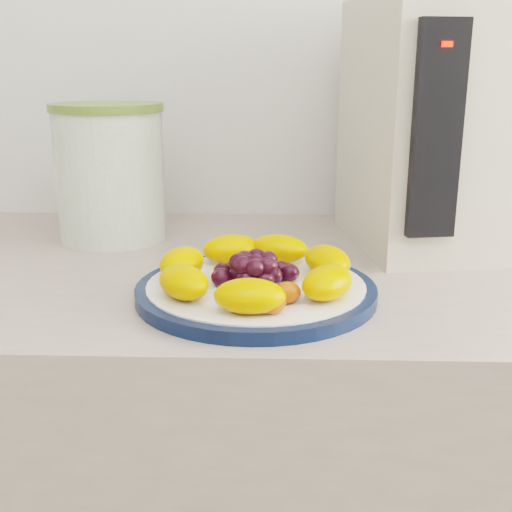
{
  "coord_description": "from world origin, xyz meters",
  "views": [
    {
      "loc": [
        -0.07,
        0.36,
        1.16
      ],
      "look_at": [
        -0.09,
        1.06,
        0.95
      ],
      "focal_mm": 45.0,
      "sensor_mm": 36.0,
      "label": 1
    }
  ],
  "objects": [
    {
      "name": "canister",
      "position": [
        -0.32,
        1.32,
        1.0
      ],
      "size": [
        0.19,
        0.19,
        0.19
      ],
      "primitive_type": "cylinder",
      "rotation": [
        0.0,
        0.0,
        0.17
      ],
      "color": "#3A631C",
      "rests_on": "counter"
    },
    {
      "name": "appliance_led",
      "position": [
        0.13,
        1.15,
        1.18
      ],
      "size": [
        0.01,
        0.01,
        0.01
      ],
      "primitive_type": "cube",
      "rotation": [
        0.0,
        0.0,
        0.15
      ],
      "color": "#FF0C05",
      "rests_on": "appliance_panel"
    },
    {
      "name": "canister_lid",
      "position": [
        -0.32,
        1.32,
        1.1
      ],
      "size": [
        0.19,
        0.19,
        0.01
      ],
      "primitive_type": "cylinder",
      "rotation": [
        0.0,
        0.0,
        0.17
      ],
      "color": "olive",
      "rests_on": "canister"
    },
    {
      "name": "plate_face",
      "position": [
        -0.09,
        1.06,
        0.91
      ],
      "size": [
        0.25,
        0.25,
        0.02
      ],
      "primitive_type": "cylinder",
      "color": "white",
      "rests_on": "counter"
    },
    {
      "name": "appliance_body",
      "position": [
        0.15,
        1.31,
        1.08
      ],
      "size": [
        0.24,
        0.31,
        0.35
      ],
      "primitive_type": "cube",
      "rotation": [
        0.0,
        0.0,
        0.15
      ],
      "color": "beige",
      "rests_on": "counter"
    },
    {
      "name": "fruit_plate",
      "position": [
        -0.09,
        1.06,
        0.93
      ],
      "size": [
        0.24,
        0.24,
        0.04
      ],
      "color": "#FF8E00",
      "rests_on": "plate_face"
    },
    {
      "name": "appliance_panel",
      "position": [
        0.12,
        1.16,
        1.08
      ],
      "size": [
        0.06,
        0.03,
        0.26
      ],
      "primitive_type": "cube",
      "rotation": [
        0.0,
        0.0,
        0.15
      ],
      "color": "black",
      "rests_on": "appliance_body"
    },
    {
      "name": "plate_rim",
      "position": [
        -0.09,
        1.06,
        0.91
      ],
      "size": [
        0.28,
        0.28,
        0.01
      ],
      "primitive_type": "cylinder",
      "color": "#0B1A3C",
      "rests_on": "counter"
    }
  ]
}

